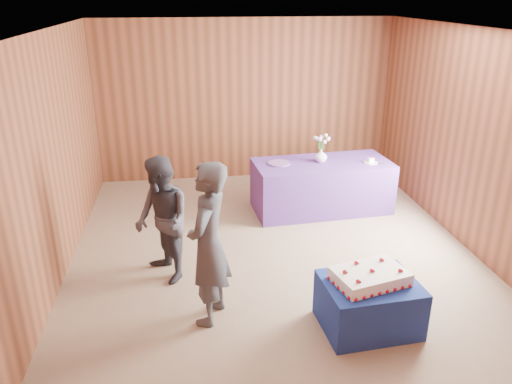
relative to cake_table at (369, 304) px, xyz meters
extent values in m
plane|color=gray|center=(-0.66, 1.49, -0.25)|extent=(6.00, 6.00, 0.00)
cube|color=brown|center=(-0.66, 4.49, 1.10)|extent=(5.00, 0.04, 2.70)
cube|color=brown|center=(-0.66, -1.51, 1.10)|extent=(5.00, 0.04, 2.70)
cube|color=brown|center=(-3.16, 1.49, 1.10)|extent=(0.04, 6.00, 2.70)
cube|color=brown|center=(1.84, 1.49, 1.10)|extent=(0.04, 6.00, 2.70)
cube|color=white|center=(-0.66, 1.49, 2.45)|extent=(5.00, 6.00, 0.04)
cube|color=navy|center=(0.00, 0.00, 0.00)|extent=(0.95, 0.77, 0.50)
cube|color=#5C3187|center=(0.28, 2.85, 0.12)|extent=(2.06, 1.05, 0.75)
cube|color=white|center=(-0.01, 0.01, 0.31)|extent=(0.76, 0.60, 0.12)
sphere|color=#AC0D1F|center=(-0.29, -0.29, 0.27)|extent=(0.04, 0.04, 0.04)
sphere|color=#AC0D1F|center=(0.37, -0.12, 0.27)|extent=(0.04, 0.04, 0.04)
sphere|color=#AC0D1F|center=(-0.40, 0.15, 0.27)|extent=(0.04, 0.04, 0.04)
sphere|color=#AC0D1F|center=(0.26, 0.31, 0.27)|extent=(0.04, 0.04, 0.04)
sphere|color=#AC0D1F|center=(-0.18, -0.15, 0.39)|extent=(0.04, 0.04, 0.04)
cone|color=#13541C|center=(-0.15, -0.15, 0.38)|extent=(0.02, 0.03, 0.03)
sphere|color=#AC0D1F|center=(0.14, 0.15, 0.39)|extent=(0.04, 0.04, 0.04)
cone|color=#13541C|center=(0.16, 0.15, 0.38)|extent=(0.02, 0.03, 0.03)
sphere|color=#AC0D1F|center=(-0.01, 0.01, 0.39)|extent=(0.04, 0.04, 0.04)
cone|color=#13541C|center=(0.01, 0.01, 0.38)|extent=(0.02, 0.03, 0.03)
imported|color=silver|center=(0.26, 2.87, 0.60)|extent=(0.22, 0.22, 0.19)
cylinder|color=#2A6B2F|center=(0.30, 2.87, 0.78)|extent=(0.01, 0.01, 0.17)
sphere|color=#DDBEF6|center=(0.36, 2.87, 0.86)|extent=(0.06, 0.06, 0.06)
cylinder|color=#2A6B2F|center=(0.29, 2.90, 0.78)|extent=(0.01, 0.01, 0.17)
sphere|color=silver|center=(0.33, 2.94, 0.86)|extent=(0.06, 0.06, 0.06)
cylinder|color=#2A6B2F|center=(0.26, 2.91, 0.78)|extent=(0.01, 0.01, 0.17)
sphere|color=#DDBEF6|center=(0.27, 2.97, 0.86)|extent=(0.06, 0.06, 0.06)
cylinder|color=#2A6B2F|center=(0.24, 2.91, 0.78)|extent=(0.01, 0.01, 0.17)
sphere|color=silver|center=(0.21, 2.96, 0.86)|extent=(0.06, 0.06, 0.06)
cylinder|color=#2A6B2F|center=(0.22, 2.89, 0.78)|extent=(0.01, 0.01, 0.17)
sphere|color=#DDBEF6|center=(0.16, 2.91, 0.86)|extent=(0.06, 0.06, 0.06)
cylinder|color=#2A6B2F|center=(0.22, 2.86, 0.78)|extent=(0.01, 0.01, 0.17)
sphere|color=silver|center=(0.16, 2.84, 0.86)|extent=(0.06, 0.06, 0.06)
cylinder|color=#2A6B2F|center=(0.24, 2.84, 0.78)|extent=(0.01, 0.01, 0.17)
sphere|color=#DDBEF6|center=(0.21, 2.79, 0.86)|extent=(0.06, 0.06, 0.06)
cylinder|color=#2A6B2F|center=(0.26, 2.83, 0.78)|extent=(0.01, 0.01, 0.17)
sphere|color=silver|center=(0.27, 2.77, 0.86)|extent=(0.06, 0.06, 0.06)
cylinder|color=#2A6B2F|center=(0.29, 2.85, 0.78)|extent=(0.01, 0.01, 0.17)
sphere|color=#DDBEF6|center=(0.33, 2.81, 0.86)|extent=(0.06, 0.06, 0.06)
cylinder|color=#7650A1|center=(-0.37, 2.86, 0.51)|extent=(0.33, 0.33, 0.02)
cylinder|color=silver|center=(0.97, 2.72, 0.51)|extent=(0.27, 0.27, 0.01)
cube|color=white|center=(0.97, 2.72, 0.54)|extent=(0.08, 0.07, 0.06)
sphere|color=#AC0D1F|center=(0.97, 2.70, 0.59)|extent=(0.03, 0.03, 0.03)
cube|color=#BABABF|center=(1.04, 2.64, 0.50)|extent=(0.26, 0.09, 0.00)
imported|color=#3D3E48|center=(-1.52, 0.36, 0.58)|extent=(0.60, 0.71, 1.66)
imported|color=#36343F|center=(-1.99, 1.20, 0.48)|extent=(0.80, 0.87, 1.45)
camera|label=1|loc=(-1.66, -3.90, 2.83)|focal=35.00mm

